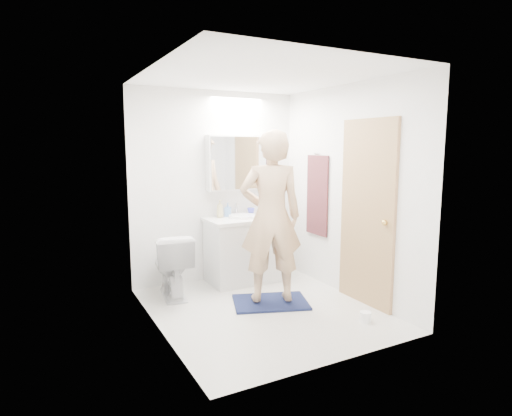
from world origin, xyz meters
TOP-DOWN VIEW (x-y plane):
  - floor at (0.00, 0.00)m, footprint 2.50×2.50m
  - ceiling at (0.00, 0.00)m, footprint 2.50×2.50m
  - wall_back at (0.00, 1.25)m, footprint 2.50×0.00m
  - wall_front at (0.00, -1.25)m, footprint 2.50×0.00m
  - wall_left at (-1.10, 0.00)m, footprint 0.00×2.50m
  - wall_right at (1.10, 0.00)m, footprint 0.00×2.50m
  - vanity_cabinet at (0.26, 0.96)m, footprint 0.90×0.55m
  - countertop at (0.26, 0.96)m, footprint 0.95×0.58m
  - sink_basin at (0.26, 0.99)m, footprint 0.36×0.36m
  - faucet at (0.26, 1.19)m, footprint 0.02×0.02m
  - medicine_cabinet at (0.30, 1.18)m, footprint 0.88×0.14m
  - mirror_panel at (0.30, 1.10)m, footprint 0.84×0.01m
  - toilet at (-0.72, 0.85)m, footprint 0.51×0.78m
  - bath_rug at (0.16, 0.12)m, footprint 0.94×0.79m
  - person at (0.16, 0.12)m, footprint 0.78×0.64m
  - door at (1.08, -0.35)m, footprint 0.04×0.80m
  - door_knob at (1.04, -0.65)m, footprint 0.06×0.06m
  - towel at (1.08, 0.55)m, footprint 0.02×0.42m
  - towel_hook at (1.07, 0.55)m, footprint 0.07×0.02m
  - soap_bottle_a at (-0.01, 1.11)m, footprint 0.12×0.12m
  - soap_bottle_b at (0.12, 1.15)m, footprint 0.11×0.11m
  - toothbrush_cup at (0.44, 1.12)m, footprint 0.10×0.10m
  - toilet_paper_roll at (0.74, -0.75)m, footprint 0.11×0.11m

SIDE VIEW (x-z plane):
  - floor at x=0.00m, z-range 0.00..0.00m
  - bath_rug at x=0.16m, z-range 0.00..0.02m
  - toilet_paper_roll at x=0.74m, z-range 0.00..0.10m
  - toilet at x=-0.72m, z-range 0.00..0.74m
  - vanity_cabinet at x=0.26m, z-range 0.00..0.78m
  - countertop at x=0.26m, z-range 0.78..0.82m
  - sink_basin at x=0.26m, z-range 0.82..0.85m
  - toothbrush_cup at x=0.44m, z-range 0.82..0.91m
  - faucet at x=0.26m, z-range 0.82..0.98m
  - soap_bottle_b at x=0.12m, z-range 0.82..1.00m
  - soap_bottle_a at x=-0.01m, z-range 0.82..1.04m
  - door_knob at x=1.04m, z-range 0.92..0.98m
  - person at x=0.16m, z-range 0.05..1.88m
  - door at x=1.08m, z-range 0.00..2.00m
  - towel at x=1.08m, z-range 0.60..1.60m
  - wall_back at x=0.00m, z-range -0.05..2.45m
  - wall_front at x=0.00m, z-range -0.05..2.45m
  - wall_left at x=-1.10m, z-range -0.05..2.45m
  - wall_right at x=1.10m, z-range -0.05..2.45m
  - medicine_cabinet at x=0.30m, z-range 1.15..1.85m
  - mirror_panel at x=0.30m, z-range 1.17..1.83m
  - towel_hook at x=1.07m, z-range 1.61..1.63m
  - ceiling at x=0.00m, z-range 2.40..2.40m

